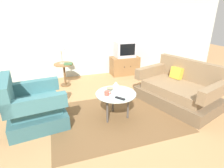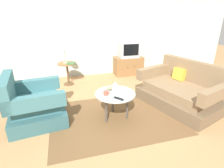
{
  "view_description": "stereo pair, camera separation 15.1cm",
  "coord_description": "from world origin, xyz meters",
  "px_view_note": "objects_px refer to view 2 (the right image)",
  "views": [
    {
      "loc": [
        -0.93,
        -2.64,
        1.77
      ],
      "look_at": [
        0.02,
        0.21,
        0.55
      ],
      "focal_mm": 28.6,
      "sensor_mm": 36.0,
      "label": 1
    },
    {
      "loc": [
        -0.78,
        -2.69,
        1.77
      ],
      "look_at": [
        0.02,
        0.21,
        0.55
      ],
      "focal_mm": 28.6,
      "sensor_mm": 36.0,
      "label": 2
    }
  ],
  "objects_px": {
    "table_lamp": "(64,47)",
    "tv_remote_dark": "(119,98)",
    "couch": "(181,92)",
    "side_table": "(67,69)",
    "vase": "(115,88)",
    "bowl": "(110,89)",
    "mug": "(106,93)",
    "coffee_table": "(115,96)",
    "tv_remote_silver": "(128,93)",
    "book": "(71,63)",
    "television": "(129,50)",
    "armchair": "(33,106)",
    "tv_stand": "(128,66)"
  },
  "relations": [
    {
      "from": "side_table",
      "to": "television",
      "type": "distance_m",
      "value": 1.86
    },
    {
      "from": "mug",
      "to": "tv_remote_silver",
      "type": "height_order",
      "value": "mug"
    },
    {
      "from": "bowl",
      "to": "tv_remote_silver",
      "type": "bearing_deg",
      "value": -44.47
    },
    {
      "from": "couch",
      "to": "bowl",
      "type": "xyz_separation_m",
      "value": [
        -1.47,
        0.04,
        0.21
      ]
    },
    {
      "from": "television",
      "to": "bowl",
      "type": "bearing_deg",
      "value": -118.6
    },
    {
      "from": "armchair",
      "to": "side_table",
      "type": "height_order",
      "value": "armchair"
    },
    {
      "from": "vase",
      "to": "tv_remote_silver",
      "type": "distance_m",
      "value": 0.23
    },
    {
      "from": "tv_remote_silver",
      "to": "couch",
      "type": "bearing_deg",
      "value": -55.34
    },
    {
      "from": "table_lamp",
      "to": "tv_remote_dark",
      "type": "bearing_deg",
      "value": -70.23
    },
    {
      "from": "table_lamp",
      "to": "book",
      "type": "relative_size",
      "value": 2.19
    },
    {
      "from": "television",
      "to": "vase",
      "type": "relative_size",
      "value": 2.72
    },
    {
      "from": "vase",
      "to": "mug",
      "type": "bearing_deg",
      "value": -168.48
    },
    {
      "from": "armchair",
      "to": "tv_stand",
      "type": "distance_m",
      "value": 3.11
    },
    {
      "from": "side_table",
      "to": "tv_remote_silver",
      "type": "bearing_deg",
      "value": -64.5
    },
    {
      "from": "side_table",
      "to": "vase",
      "type": "height_order",
      "value": "vase"
    },
    {
      "from": "side_table",
      "to": "tv_remote_silver",
      "type": "height_order",
      "value": "side_table"
    },
    {
      "from": "table_lamp",
      "to": "armchair",
      "type": "bearing_deg",
      "value": -110.72
    },
    {
      "from": "tv_remote_silver",
      "to": "tv_remote_dark",
      "type": "bearing_deg",
      "value": 150.23
    },
    {
      "from": "couch",
      "to": "tv_remote_dark",
      "type": "relative_size",
      "value": 10.87
    },
    {
      "from": "table_lamp",
      "to": "book",
      "type": "height_order",
      "value": "table_lamp"
    },
    {
      "from": "book",
      "to": "mug",
      "type": "bearing_deg",
      "value": -64.69
    },
    {
      "from": "vase",
      "to": "tv_remote_dark",
      "type": "height_order",
      "value": "vase"
    },
    {
      "from": "side_table",
      "to": "mug",
      "type": "height_order",
      "value": "side_table"
    },
    {
      "from": "book",
      "to": "tv_stand",
      "type": "bearing_deg",
      "value": 26.39
    },
    {
      "from": "vase",
      "to": "tv_remote_silver",
      "type": "bearing_deg",
      "value": -25.63
    },
    {
      "from": "tv_stand",
      "to": "tv_remote_dark",
      "type": "bearing_deg",
      "value": -113.74
    },
    {
      "from": "tv_remote_dark",
      "to": "vase",
      "type": "bearing_deg",
      "value": -39.4
    },
    {
      "from": "side_table",
      "to": "vase",
      "type": "bearing_deg",
      "value": -68.38
    },
    {
      "from": "couch",
      "to": "tv_remote_dark",
      "type": "height_order",
      "value": "couch"
    },
    {
      "from": "mug",
      "to": "bowl",
      "type": "height_order",
      "value": "mug"
    },
    {
      "from": "table_lamp",
      "to": "bowl",
      "type": "xyz_separation_m",
      "value": [
        0.7,
        -1.7,
        -0.47
      ]
    },
    {
      "from": "armchair",
      "to": "bowl",
      "type": "bearing_deg",
      "value": 78.74
    },
    {
      "from": "armchair",
      "to": "television",
      "type": "bearing_deg",
      "value": 121.55
    },
    {
      "from": "coffee_table",
      "to": "book",
      "type": "height_order",
      "value": "book"
    },
    {
      "from": "side_table",
      "to": "television",
      "type": "bearing_deg",
      "value": 11.5
    },
    {
      "from": "table_lamp",
      "to": "tv_remote_dark",
      "type": "distance_m",
      "value": 2.26
    },
    {
      "from": "bowl",
      "to": "tv_remote_silver",
      "type": "height_order",
      "value": "bowl"
    },
    {
      "from": "tv_remote_silver",
      "to": "armchair",
      "type": "bearing_deg",
      "value": 103.18
    },
    {
      "from": "coffee_table",
      "to": "side_table",
      "type": "height_order",
      "value": "side_table"
    },
    {
      "from": "side_table",
      "to": "tv_stand",
      "type": "distance_m",
      "value": 1.83
    },
    {
      "from": "coffee_table",
      "to": "tv_remote_silver",
      "type": "relative_size",
      "value": 4.06
    },
    {
      "from": "tv_stand",
      "to": "coffee_table",
      "type": "bearing_deg",
      "value": -115.75
    },
    {
      "from": "tv_remote_dark",
      "to": "tv_remote_silver",
      "type": "relative_size",
      "value": 0.95
    },
    {
      "from": "mug",
      "to": "bowl",
      "type": "distance_m",
      "value": 0.22
    },
    {
      "from": "couch",
      "to": "book",
      "type": "distance_m",
      "value": 2.62
    },
    {
      "from": "tv_stand",
      "to": "tv_remote_silver",
      "type": "height_order",
      "value": "tv_stand"
    },
    {
      "from": "tv_remote_dark",
      "to": "mug",
      "type": "bearing_deg",
      "value": 2.33
    },
    {
      "from": "tv_remote_dark",
      "to": "book",
      "type": "xyz_separation_m",
      "value": [
        -0.62,
        1.96,
        0.1
      ]
    },
    {
      "from": "couch",
      "to": "book",
      "type": "xyz_separation_m",
      "value": [
        -2.04,
        1.62,
        0.31
      ]
    },
    {
      "from": "book",
      "to": "bowl",
      "type": "bearing_deg",
      "value": -59.29
    }
  ]
}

